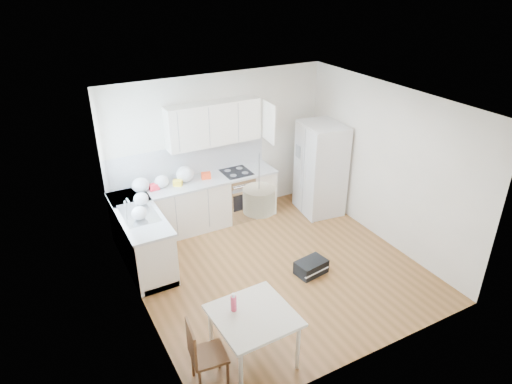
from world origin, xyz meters
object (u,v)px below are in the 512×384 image
(refrigerator, at_px, (321,168))
(gym_bag, at_px, (311,267))
(dining_chair, at_px, (209,354))
(dining_table, at_px, (253,319))

(refrigerator, relative_size, gym_bag, 3.66)
(refrigerator, relative_size, dining_chair, 1.95)
(dining_chair, distance_m, gym_bag, 2.53)
(dining_table, bearing_deg, dining_chair, -176.20)
(dining_table, height_order, gym_bag, dining_table)
(refrigerator, xyz_separation_m, dining_chair, (-3.54, -2.84, -0.43))
(dining_table, relative_size, dining_chair, 1.05)
(dining_table, distance_m, dining_chair, 0.63)
(dining_chair, height_order, gym_bag, dining_chair)
(dining_table, relative_size, gym_bag, 1.97)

